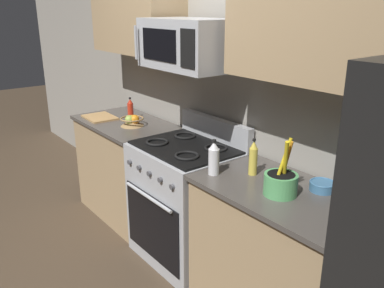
{
  "coord_description": "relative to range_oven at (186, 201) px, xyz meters",
  "views": [
    {
      "loc": [
        2.23,
        -1.03,
        1.9
      ],
      "look_at": [
        0.23,
        0.53,
        1.03
      ],
      "focal_mm": 37.86,
      "sensor_mm": 36.0,
      "label": 1
    }
  ],
  "objects": [
    {
      "name": "ground_plane",
      "position": [
        0.0,
        -0.66,
        -0.47
      ],
      "size": [
        16.0,
        16.0,
        0.0
      ],
      "primitive_type": "plane",
      "color": "#473828"
    },
    {
      "name": "wall_back",
      "position": [
        0.0,
        0.38,
        0.83
      ],
      "size": [
        8.0,
        0.1,
        2.6
      ],
      "primitive_type": "cube",
      "color": "#9E998E",
      "rests_on": "ground"
    },
    {
      "name": "counter_left",
      "position": [
        -0.9,
        -0.0,
        -0.02
      ],
      "size": [
        1.02,
        0.62,
        0.91
      ],
      "color": "tan",
      "rests_on": "ground"
    },
    {
      "name": "range_oven",
      "position": [
        0.0,
        0.0,
        0.0
      ],
      "size": [
        0.76,
        0.66,
        1.09
      ],
      "color": "#B2B5BA",
      "rests_on": "ground"
    },
    {
      "name": "counter_right",
      "position": [
        0.9,
        -0.0,
        -0.02
      ],
      "size": [
        1.02,
        0.62,
        0.91
      ],
      "color": "tan",
      "rests_on": "ground"
    },
    {
      "name": "microwave",
      "position": [
        -0.0,
        0.03,
        1.18
      ],
      "size": [
        0.7,
        0.44,
        0.33
      ],
      "color": "#B2B5BA"
    },
    {
      "name": "upper_cabinets_left",
      "position": [
        -0.91,
        0.16,
        1.42
      ],
      "size": [
        1.01,
        0.34,
        0.78
      ],
      "color": "tan"
    },
    {
      "name": "upper_cabinets_right",
      "position": [
        0.9,
        0.16,
        1.42
      ],
      "size": [
        1.01,
        0.34,
        0.78
      ],
      "color": "tan"
    },
    {
      "name": "utensil_crock",
      "position": [
        0.93,
        -0.05,
        0.51
      ],
      "size": [
        0.19,
        0.19,
        0.33
      ],
      "color": "#59AD66",
      "rests_on": "counter_right"
    },
    {
      "name": "fruit_basket",
      "position": [
        -0.74,
        -0.02,
        0.48
      ],
      "size": [
        0.21,
        0.21,
        0.1
      ],
      "color": "#9E7A4C",
      "rests_on": "counter_left"
    },
    {
      "name": "cutting_board",
      "position": [
        -1.15,
        -0.13,
        0.44
      ],
      "size": [
        0.33,
        0.26,
        0.02
      ],
      "primitive_type": "cube",
      "rotation": [
        0.0,
        0.0,
        -0.04
      ],
      "color": "tan",
      "rests_on": "counter_left"
    },
    {
      "name": "bottle_vinegar",
      "position": [
        0.49,
        -0.16,
        0.54
      ],
      "size": [
        0.07,
        0.07,
        0.22
      ],
      "color": "silver",
      "rests_on": "counter_right"
    },
    {
      "name": "bottle_hot_sauce",
      "position": [
        -0.96,
        0.09,
        0.53
      ],
      "size": [
        0.05,
        0.05,
        0.2
      ],
      "color": "red",
      "rests_on": "counter_left"
    },
    {
      "name": "bottle_oil",
      "position": [
        0.64,
        0.03,
        0.54
      ],
      "size": [
        0.05,
        0.05,
        0.23
      ],
      "color": "gold",
      "rests_on": "counter_right"
    },
    {
      "name": "prep_bowl",
      "position": [
        1.04,
        0.17,
        0.47
      ],
      "size": [
        0.14,
        0.14,
        0.05
      ],
      "color": "teal",
      "rests_on": "counter_right"
    }
  ]
}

